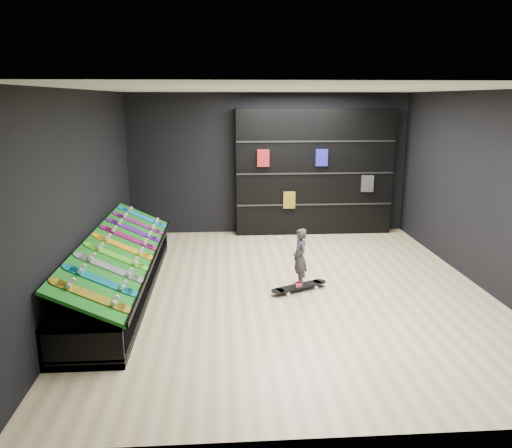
{
  "coord_description": "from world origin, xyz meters",
  "views": [
    {
      "loc": [
        -1.01,
        -7.2,
        2.87
      ],
      "look_at": [
        -0.5,
        0.2,
        1.0
      ],
      "focal_mm": 35.0,
      "sensor_mm": 36.0,
      "label": 1
    }
  ],
  "objects": [
    {
      "name": "display_board_2",
      "position": [
        -2.49,
        -0.95,
        0.74
      ],
      "size": [
        0.93,
        0.22,
        0.5
      ],
      "primitive_type": null,
      "rotation": [
        0.0,
        0.44,
        0.0
      ],
      "color": "black",
      "rests_on": "turf_ramp"
    },
    {
      "name": "display_board_3",
      "position": [
        -2.49,
        -0.48,
        0.74
      ],
      "size": [
        0.93,
        0.22,
        0.5
      ],
      "primitive_type": null,
      "rotation": [
        0.0,
        0.44,
        0.0
      ],
      "color": "green",
      "rests_on": "turf_ramp"
    },
    {
      "name": "wall_back",
      "position": [
        0.0,
        3.5,
        1.5
      ],
      "size": [
        6.0,
        0.02,
        3.0
      ],
      "primitive_type": "cube",
      "color": "black",
      "rests_on": "ground"
    },
    {
      "name": "display_board_4",
      "position": [
        -2.49,
        0.0,
        0.74
      ],
      "size": [
        0.93,
        0.22,
        0.5
      ],
      "primitive_type": null,
      "rotation": [
        0.0,
        0.44,
        0.0
      ],
      "color": "orange",
      "rests_on": "turf_ramp"
    },
    {
      "name": "display_board_5",
      "position": [
        -2.49,
        0.48,
        0.74
      ],
      "size": [
        0.93,
        0.22,
        0.5
      ],
      "primitive_type": null,
      "rotation": [
        0.0,
        0.44,
        0.0
      ],
      "color": "#E5198C",
      "rests_on": "turf_ramp"
    },
    {
      "name": "back_shelving",
      "position": [
        0.96,
        3.32,
        1.34
      ],
      "size": [
        3.35,
        0.39,
        2.68
      ],
      "primitive_type": "cube",
      "color": "black",
      "rests_on": "ground"
    },
    {
      "name": "wall_front",
      "position": [
        0.0,
        -3.5,
        1.5
      ],
      "size": [
        6.0,
        0.02,
        3.0
      ],
      "primitive_type": "cube",
      "color": "black",
      "rests_on": "ground"
    },
    {
      "name": "display_board_8",
      "position": [
        -2.49,
        1.9,
        0.74
      ],
      "size": [
        0.93,
        0.22,
        0.5
      ],
      "primitive_type": null,
      "rotation": [
        0.0,
        0.44,
        0.0
      ],
      "color": "blue",
      "rests_on": "turf_ramp"
    },
    {
      "name": "display_rack",
      "position": [
        -2.55,
        0.0,
        0.25
      ],
      "size": [
        0.9,
        4.5,
        0.5
      ],
      "primitive_type": null,
      "color": "black",
      "rests_on": "ground"
    },
    {
      "name": "display_board_6",
      "position": [
        -2.49,
        0.95,
        0.74
      ],
      "size": [
        0.93,
        0.22,
        0.5
      ],
      "primitive_type": null,
      "rotation": [
        0.0,
        0.44,
        0.0
      ],
      "color": "purple",
      "rests_on": "turf_ramp"
    },
    {
      "name": "wall_left",
      "position": [
        -3.0,
        0.0,
        1.5
      ],
      "size": [
        0.02,
        7.0,
        3.0
      ],
      "primitive_type": "cube",
      "color": "black",
      "rests_on": "ground"
    },
    {
      "name": "display_board_1",
      "position": [
        -2.49,
        -1.42,
        0.74
      ],
      "size": [
        0.93,
        0.22,
        0.5
      ],
      "primitive_type": null,
      "rotation": [
        0.0,
        0.44,
        0.0
      ],
      "color": "#0C8C99",
      "rests_on": "turf_ramp"
    },
    {
      "name": "floor",
      "position": [
        0.0,
        0.0,
        0.0
      ],
      "size": [
        6.0,
        7.0,
        0.01
      ],
      "primitive_type": "cube",
      "color": "beige",
      "rests_on": "ground"
    },
    {
      "name": "turf_ramp",
      "position": [
        -2.5,
        0.0,
        0.71
      ],
      "size": [
        0.92,
        4.5,
        0.46
      ],
      "primitive_type": "cube",
      "rotation": [
        0.0,
        0.44,
        0.0
      ],
      "color": "#0D5410",
      "rests_on": "display_rack"
    },
    {
      "name": "wall_right",
      "position": [
        3.0,
        0.0,
        1.5
      ],
      "size": [
        0.02,
        7.0,
        3.0
      ],
      "primitive_type": "cube",
      "color": "black",
      "rests_on": "ground"
    },
    {
      "name": "ceiling",
      "position": [
        0.0,
        0.0,
        3.0
      ],
      "size": [
        6.0,
        7.0,
        0.01
      ],
      "primitive_type": "cube",
      "color": "white",
      "rests_on": "ground"
    },
    {
      "name": "child",
      "position": [
        0.14,
        -0.09,
        0.36
      ],
      "size": [
        0.17,
        0.22,
        0.54
      ],
      "primitive_type": "imported",
      "rotation": [
        0.0,
        0.0,
        -1.41
      ],
      "color": "black",
      "rests_on": "floor_skateboard"
    },
    {
      "name": "floor_skateboard",
      "position": [
        0.14,
        -0.09,
        0.05
      ],
      "size": [
        0.98,
        0.63,
        0.09
      ],
      "primitive_type": null,
      "rotation": [
        0.0,
        0.0,
        0.46
      ],
      "color": "black",
      "rests_on": "ground"
    },
    {
      "name": "display_board_7",
      "position": [
        -2.49,
        1.42,
        0.74
      ],
      "size": [
        0.93,
        0.22,
        0.5
      ],
      "primitive_type": null,
      "rotation": [
        0.0,
        0.44,
        0.0
      ],
      "color": "#2626BF",
      "rests_on": "turf_ramp"
    },
    {
      "name": "display_board_0",
      "position": [
        -2.49,
        -1.9,
        0.74
      ],
      "size": [
        0.93,
        0.22,
        0.5
      ],
      "primitive_type": null,
      "rotation": [
        0.0,
        0.44,
        0.0
      ],
      "color": "yellow",
      "rests_on": "turf_ramp"
    }
  ]
}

